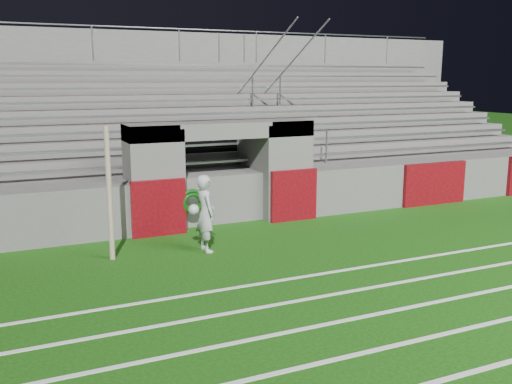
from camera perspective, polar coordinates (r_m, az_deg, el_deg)
name	(u,v)px	position (r m, az deg, el deg)	size (l,w,h in m)	color
ground	(283,261)	(11.75, 2.76, -6.92)	(90.00, 90.00, 0.00)	#14460B
field_post	(109,194)	(11.90, -14.45, -0.18)	(0.11, 0.11, 2.75)	tan
field_markings	(464,374)	(7.99, 20.08, -16.74)	(28.00, 8.09, 0.01)	white
stadium_structure	(172,147)	(18.73, -8.41, 4.49)	(26.00, 8.48, 5.42)	#5A5855
goalkeeper_with_ball	(205,213)	(12.23, -5.10, -2.12)	(0.68, 0.70, 1.67)	#B7BDC2
hose_coil	(192,201)	(13.81, -6.39, -0.94)	(0.54, 0.15, 0.60)	#0D4310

